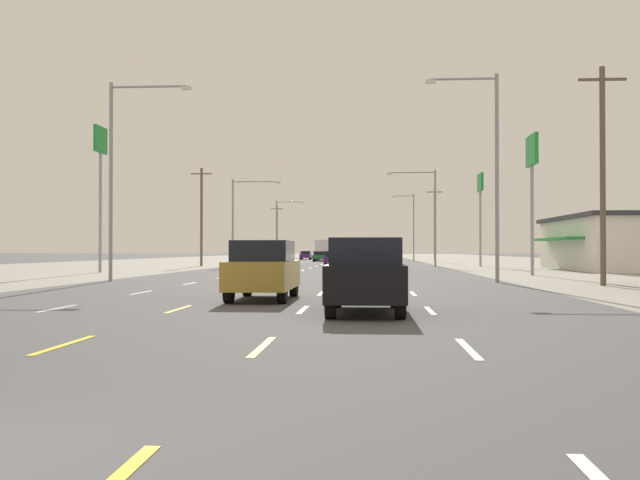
# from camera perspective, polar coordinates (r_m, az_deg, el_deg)

# --- Properties ---
(ground_plane) EXTENTS (572.00, 572.00, 0.00)m
(ground_plane) POSITION_cam_1_polar(r_m,az_deg,el_deg) (71.25, 1.06, -2.14)
(ground_plane) COLOR #4C4C4F
(lot_apron_left) EXTENTS (28.00, 440.00, 0.01)m
(lot_apron_left) POSITION_cam_1_polar(r_m,az_deg,el_deg) (76.59, -17.78, -2.00)
(lot_apron_left) COLOR gray
(lot_apron_left) RESTS_ON ground
(lot_apron_right) EXTENTS (28.00, 440.00, 0.01)m
(lot_apron_right) POSITION_cam_1_polar(r_m,az_deg,el_deg) (74.24, 20.52, -2.03)
(lot_apron_right) COLOR gray
(lot_apron_right) RESTS_ON ground
(lane_markings) EXTENTS (10.64, 227.60, 0.01)m
(lane_markings) POSITION_cam_1_polar(r_m,az_deg,el_deg) (109.71, 2.07, -1.66)
(lane_markings) COLOR white
(lane_markings) RESTS_ON ground
(signal_span_wire) EXTENTS (25.10, 0.52, 9.57)m
(signal_span_wire) POSITION_cam_1_polar(r_m,az_deg,el_deg) (13.42, -12.08, 15.70)
(signal_span_wire) COLOR brown
(signal_span_wire) RESTS_ON ground
(suv_inner_right_nearest) EXTENTS (1.98, 4.90, 1.98)m
(suv_inner_right_nearest) POSITION_cam_1_polar(r_m,az_deg,el_deg) (18.90, 3.67, -2.75)
(suv_inner_right_nearest) COLOR black
(suv_inner_right_nearest) RESTS_ON ground
(suv_center_turn_near) EXTENTS (1.98, 4.90, 1.98)m
(suv_center_turn_near) POSITION_cam_1_polar(r_m,az_deg,el_deg) (23.88, -4.55, -2.34)
(suv_center_turn_near) COLOR #B28C33
(suv_center_turn_near) RESTS_ON ground
(hatchback_center_turn_mid) EXTENTS (1.72, 3.90, 1.54)m
(hatchback_center_turn_mid) POSITION_cam_1_polar(r_m,az_deg,el_deg) (74.23, 1.03, -1.48)
(hatchback_center_turn_mid) COLOR #4C196B
(hatchback_center_turn_mid) RESTS_ON ground
(sedan_inner_left_midfar) EXTENTS (1.80, 4.50, 1.46)m
(sedan_inner_left_midfar) POSITION_cam_1_polar(r_m,az_deg,el_deg) (102.48, -0.03, -1.30)
(sedan_inner_left_midfar) COLOR #235B2D
(sedan_inner_left_midfar) RESTS_ON ground
(box_truck_inner_left_far) EXTENTS (2.40, 7.20, 3.23)m
(box_truck_inner_left_far) POSITION_cam_1_polar(r_m,az_deg,el_deg) (113.53, 0.31, -0.71)
(box_truck_inner_left_far) COLOR silver
(box_truck_inner_left_far) RESTS_ON ground
(sedan_far_left_farther) EXTENTS (1.80, 4.50, 1.46)m
(sedan_far_left_farther) POSITION_cam_1_polar(r_m,az_deg,el_deg) (121.08, -1.14, -1.22)
(sedan_far_left_farther) COLOR #4C196B
(sedan_far_left_farther) RESTS_ON ground
(pole_sign_left_row_1) EXTENTS (0.24, 2.17, 10.77)m
(pole_sign_left_row_1) POSITION_cam_1_polar(r_m,az_deg,el_deg) (55.13, -17.19, 6.04)
(pole_sign_left_row_1) COLOR gray
(pole_sign_left_row_1) RESTS_ON ground
(pole_sign_right_row_1) EXTENTS (0.24, 2.68, 9.22)m
(pole_sign_right_row_1) POSITION_cam_1_polar(r_m,az_deg,el_deg) (48.92, 16.63, 5.77)
(pole_sign_right_row_1) COLOR gray
(pole_sign_right_row_1) RESTS_ON ground
(pole_sign_right_row_2) EXTENTS (0.24, 2.66, 9.33)m
(pole_sign_right_row_2) POSITION_cam_1_polar(r_m,az_deg,el_deg) (73.23, 12.73, 3.64)
(pole_sign_right_row_2) COLOR gray
(pole_sign_right_row_2) RESTS_ON ground
(streetlight_left_row_0) EXTENTS (4.42, 0.26, 10.60)m
(streetlight_left_row_0) POSITION_cam_1_polar(r_m,az_deg,el_deg) (39.52, -15.83, 5.70)
(streetlight_left_row_0) COLOR gray
(streetlight_left_row_0) RESTS_ON ground
(streetlight_right_row_0) EXTENTS (3.74, 0.26, 10.74)m
(streetlight_right_row_0) POSITION_cam_1_polar(r_m,az_deg,el_deg) (37.74, 13.51, 5.99)
(streetlight_right_row_0) COLOR gray
(streetlight_right_row_0) RESTS_ON ground
(streetlight_left_row_1) EXTENTS (4.97, 0.26, 8.81)m
(streetlight_left_row_1) POSITION_cam_1_polar(r_m,az_deg,el_deg) (72.21, -6.55, 2.05)
(streetlight_left_row_1) COLOR gray
(streetlight_left_row_1) RESTS_ON ground
(streetlight_right_row_1) EXTENTS (4.89, 0.26, 9.61)m
(streetlight_right_row_1) POSITION_cam_1_polar(r_m,az_deg,el_deg) (71.28, 8.79, 2.43)
(streetlight_right_row_1) COLOR gray
(streetlight_right_row_1) RESTS_ON ground
(streetlight_left_row_2) EXTENTS (4.28, 0.26, 9.06)m
(streetlight_left_row_2) POSITION_cam_1_polar(r_m,az_deg,el_deg) (105.77, -3.27, 1.18)
(streetlight_left_row_2) COLOR gray
(streetlight_left_row_2) RESTS_ON ground
(streetlight_right_row_2) EXTENTS (3.42, 0.26, 9.85)m
(streetlight_right_row_2) POSITION_cam_1_polar(r_m,az_deg,el_deg) (105.14, 7.36, 1.36)
(streetlight_right_row_2) COLOR gray
(streetlight_right_row_2) RESTS_ON ground
(utility_pole_right_row_0) EXTENTS (2.20, 0.26, 10.25)m
(utility_pole_right_row_0) POSITION_cam_1_polar(r_m,az_deg,el_deg) (35.85, 21.72, 5.11)
(utility_pole_right_row_0) COLOR brown
(utility_pole_right_row_0) RESTS_ON ground
(utility_pole_left_row_1) EXTENTS (2.20, 0.26, 10.10)m
(utility_pole_left_row_1) POSITION_cam_1_polar(r_m,az_deg,el_deg) (74.12, -9.49, 1.99)
(utility_pole_left_row_1) COLOR brown
(utility_pole_left_row_1) RESTS_ON ground
(utility_pole_right_row_2) EXTENTS (2.20, 0.26, 10.35)m
(utility_pole_right_row_2) POSITION_cam_1_polar(r_m,az_deg,el_deg) (100.39, 9.19, 1.33)
(utility_pole_right_row_2) COLOR brown
(utility_pole_right_row_2) RESTS_ON ground
(utility_pole_left_row_3) EXTENTS (2.20, 0.26, 9.75)m
(utility_pole_left_row_3) POSITION_cam_1_polar(r_m,az_deg,el_deg) (129.62, -3.47, 0.71)
(utility_pole_left_row_3) COLOR brown
(utility_pole_left_row_3) RESTS_ON ground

